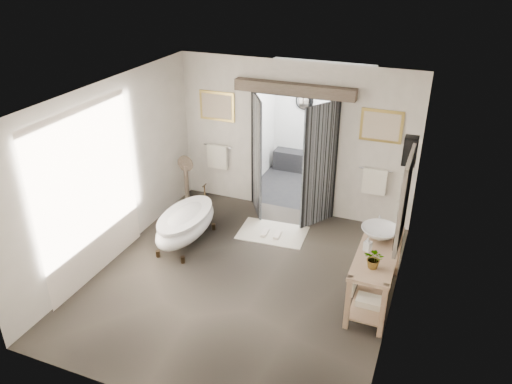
% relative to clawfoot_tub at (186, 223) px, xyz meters
% --- Properties ---
extents(ground_plane, '(5.00, 5.00, 0.00)m').
position_rel_clawfoot_tub_xyz_m(ground_plane, '(1.32, -0.63, -0.39)').
color(ground_plane, '#4E463C').
extents(room_shell, '(4.52, 5.02, 2.91)m').
position_rel_clawfoot_tub_xyz_m(room_shell, '(1.28, -0.75, 1.47)').
color(room_shell, silver).
rests_on(room_shell, ground_plane).
extents(shower_room, '(2.22, 2.01, 2.51)m').
position_rel_clawfoot_tub_xyz_m(shower_room, '(1.32, 3.36, 0.52)').
color(shower_room, black).
rests_on(shower_room, ground_plane).
extents(back_wall_dressing, '(3.82, 0.75, 2.52)m').
position_rel_clawfoot_tub_xyz_m(back_wall_dressing, '(1.32, 1.68, 1.18)').
color(back_wall_dressing, black).
rests_on(back_wall_dressing, ground_plane).
extents(clawfoot_tub, '(0.72, 1.62, 0.79)m').
position_rel_clawfoot_tub_xyz_m(clawfoot_tub, '(0.00, 0.00, 0.00)').
color(clawfoot_tub, black).
rests_on(clawfoot_tub, ground_plane).
extents(vanity, '(0.57, 1.60, 0.85)m').
position_rel_clawfoot_tub_xyz_m(vanity, '(3.27, -0.38, 0.12)').
color(vanity, tan).
rests_on(vanity, ground_plane).
extents(pedestal_mirror, '(0.33, 0.21, 1.11)m').
position_rel_clawfoot_tub_xyz_m(pedestal_mirror, '(-0.60, 1.15, 0.09)').
color(pedestal_mirror, brown).
rests_on(pedestal_mirror, ground_plane).
extents(rug, '(1.25, 0.88, 0.01)m').
position_rel_clawfoot_tub_xyz_m(rug, '(1.29, 0.85, -0.38)').
color(rug, beige).
rests_on(rug, ground_plane).
extents(slippers, '(0.35, 0.26, 0.05)m').
position_rel_clawfoot_tub_xyz_m(slippers, '(1.29, 0.76, -0.35)').
color(slippers, beige).
rests_on(slippers, rug).
extents(basin, '(0.64, 0.64, 0.19)m').
position_rel_clawfoot_tub_xyz_m(basin, '(3.25, -0.04, 0.56)').
color(basin, white).
rests_on(basin, vanity).
extents(plant, '(0.28, 0.25, 0.29)m').
position_rel_clawfoot_tub_xyz_m(plant, '(3.30, -0.80, 0.61)').
color(plant, gray).
rests_on(plant, vanity).
extents(soap_bottle_a, '(0.12, 0.12, 0.21)m').
position_rel_clawfoot_tub_xyz_m(soap_bottle_a, '(3.15, -0.41, 0.57)').
color(soap_bottle_a, gray).
rests_on(soap_bottle_a, vanity).
extents(soap_bottle_b, '(0.16, 0.16, 0.19)m').
position_rel_clawfoot_tub_xyz_m(soap_bottle_b, '(3.19, 0.30, 0.56)').
color(soap_bottle_b, gray).
rests_on(soap_bottle_b, vanity).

